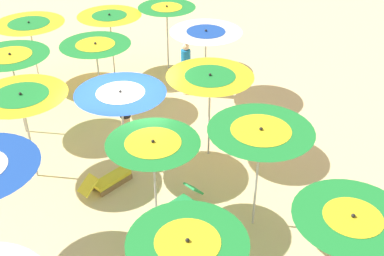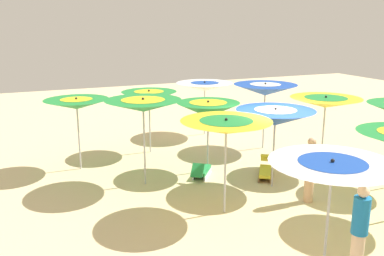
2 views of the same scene
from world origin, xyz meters
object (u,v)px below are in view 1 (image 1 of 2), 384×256
(beach_umbrella_13, at_px, (260,137))
(beach_umbrella_9, at_px, (188,250))
(beach_umbrella_11, at_px, (206,37))
(lounger_2, at_px, (178,205))
(beach_ball, at_px, (292,118))
(beach_umbrella_1, at_px, (11,61))
(beach_umbrella_14, at_px, (351,224))
(beach_umbrella_6, at_px, (96,50))
(beach_umbrella_12, at_px, (210,81))
(beach_umbrella_8, at_px, (153,151))
(beach_umbrella_7, at_px, (121,100))
(beach_umbrella_5, at_px, (110,20))
(beachgoer_0, at_px, (186,68))
(beach_umbrella_10, at_px, (167,12))
(beach_umbrella_2, at_px, (22,101))
(beachgoer_1, at_px, (125,113))
(lounger_1, at_px, (108,180))
(lounger_0, at_px, (200,80))
(beach_umbrella_0, at_px, (30,29))

(beach_umbrella_13, bearing_deg, beach_umbrella_9, -110.37)
(beach_umbrella_11, height_order, lounger_2, beach_umbrella_11)
(lounger_2, height_order, beach_ball, lounger_2)
(beach_umbrella_1, height_order, beach_umbrella_14, beach_umbrella_1)
(beach_umbrella_6, height_order, beach_umbrella_12, beach_umbrella_12)
(beach_umbrella_6, height_order, beach_ball, beach_umbrella_6)
(beach_umbrella_6, distance_m, beach_umbrella_12, 3.95)
(beach_umbrella_11, relative_size, beach_umbrella_14, 0.99)
(beach_umbrella_1, xyz_separation_m, beach_umbrella_8, (4.40, -3.21, -0.22))
(beach_umbrella_7, bearing_deg, beach_umbrella_8, -58.80)
(beach_umbrella_5, distance_m, beachgoer_0, 3.02)
(beach_umbrella_11, bearing_deg, beach_umbrella_10, 128.23)
(beach_umbrella_2, height_order, beach_umbrella_9, beach_umbrella_2)
(beach_umbrella_5, bearing_deg, beach_umbrella_7, -71.97)
(beach_umbrella_2, bearing_deg, beachgoer_1, 43.47)
(beach_umbrella_12, bearing_deg, beach_ball, 39.16)
(beach_umbrella_5, relative_size, beach_umbrella_6, 1.00)
(lounger_2, bearing_deg, beach_ball, -174.73)
(beach_umbrella_6, distance_m, lounger_1, 4.19)
(beach_umbrella_8, relative_size, lounger_0, 2.00)
(beach_umbrella_14, bearing_deg, lounger_0, 112.01)
(beach_umbrella_7, height_order, beachgoer_1, beach_umbrella_7)
(beach_umbrella_8, bearing_deg, lounger_2, 46.84)
(beach_umbrella_11, bearing_deg, beach_umbrella_13, -73.57)
(beach_umbrella_0, relative_size, beach_umbrella_9, 0.99)
(beach_umbrella_9, xyz_separation_m, beach_ball, (2.09, 7.21, -1.84))
(beach_umbrella_12, xyz_separation_m, beach_umbrella_14, (2.73, -4.55, -0.07))
(beach_umbrella_0, height_order, beach_umbrella_8, beach_umbrella_8)
(beach_umbrella_1, bearing_deg, beach_umbrella_10, 53.83)
(beach_umbrella_1, xyz_separation_m, beach_umbrella_11, (4.84, 2.66, -0.14))
(beach_umbrella_1, bearing_deg, lounger_1, -35.16)
(beach_umbrella_5, xyz_separation_m, lounger_1, (1.42, -5.96, -1.75))
(beach_umbrella_1, bearing_deg, beachgoer_0, 33.64)
(beach_umbrella_2, height_order, lounger_0, beach_umbrella_2)
(beach_umbrella_6, relative_size, beach_umbrella_9, 0.98)
(beach_umbrella_12, distance_m, lounger_2, 3.10)
(beach_umbrella_13, height_order, beachgoer_1, beach_umbrella_13)
(beach_umbrella_6, xyz_separation_m, beach_umbrella_12, (3.45, -1.91, 0.19))
(beach_umbrella_12, distance_m, beach_umbrella_14, 5.30)
(lounger_0, height_order, beachgoer_0, beachgoer_0)
(beach_umbrella_8, relative_size, beachgoer_1, 1.30)
(beach_umbrella_13, height_order, beachgoer_0, beach_umbrella_13)
(beach_umbrella_2, xyz_separation_m, beach_umbrella_10, (2.23, 6.47, -0.08))
(beach_umbrella_1, relative_size, beachgoer_0, 1.40)
(lounger_0, distance_m, lounger_2, 6.21)
(beach_umbrella_5, relative_size, beach_umbrella_12, 0.93)
(beach_umbrella_8, bearing_deg, beach_umbrella_7, 121.20)
(beach_umbrella_6, height_order, lounger_2, beach_umbrella_6)
(beachgoer_0, height_order, beach_ball, beachgoer_0)
(beach_umbrella_8, bearing_deg, beach_umbrella_14, -26.05)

